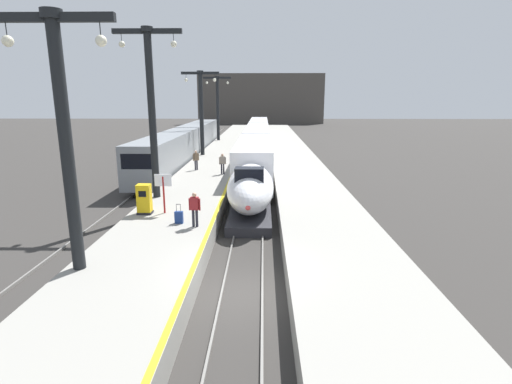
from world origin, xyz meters
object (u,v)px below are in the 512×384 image
regional_train_adjacent (187,142)px  station_column_mid (151,99)px  highspeed_train_main (257,142)px  passenger_far_waiting (196,159)px  rolling_suitcase (179,217)px  station_column_near (63,121)px  station_column_far (201,105)px  passenger_near_edge (195,207)px  passenger_mid_platform (222,162)px  ticket_machine_yellow (144,200)px  departure_info_board (163,186)px  station_column_distant (218,102)px

regional_train_adjacent → station_column_mid: station_column_mid is taller
highspeed_train_main → passenger_far_waiting: size_ratio=34.19×
regional_train_adjacent → rolling_suitcase: 27.19m
station_column_near → station_column_far: station_column_far is taller
station_column_mid → passenger_near_edge: station_column_mid is taller
passenger_mid_platform → station_column_far: bearing=106.4°
station_column_far → passenger_far_waiting: (0.89, -9.51, -4.36)m
highspeed_train_main → regional_train_adjacent: regional_train_adjacent is taller
regional_train_adjacent → station_column_mid: size_ratio=3.66×
station_column_far → passenger_far_waiting: 10.50m
station_column_far → rolling_suitcase: size_ratio=9.02×
passenger_far_waiting → rolling_suitcase: 14.92m
station_column_near → ticket_machine_yellow: bearing=87.1°
regional_train_adjacent → station_column_near: (2.20, -32.08, 4.21)m
highspeed_train_main → rolling_suitcase: bearing=-96.7°
highspeed_train_main → passenger_far_waiting: bearing=-109.7°
ticket_machine_yellow → highspeed_train_main: bearing=78.4°
passenger_far_waiting → departure_info_board: 13.07m
passenger_near_edge → station_column_distant: bearing=94.8°
regional_train_adjacent → ticket_machine_yellow: size_ratio=22.87×
station_column_distant → rolling_suitcase: size_ratio=9.33×
regional_train_adjacent → passenger_mid_platform: bearing=-68.1°
ticket_machine_yellow → regional_train_adjacent: bearing=95.8°
highspeed_train_main → station_column_mid: bearing=-104.1°
passenger_near_edge → station_column_near: bearing=-125.4°
station_column_near → ticket_machine_yellow: 8.29m
station_column_mid → departure_info_board: (1.37, -3.54, -4.45)m
station_column_near → passenger_near_edge: 7.28m
highspeed_train_main → station_column_near: 34.86m
station_column_far → station_column_distant: bearing=90.0°
station_column_near → station_column_far: (0.00, 29.63, 0.07)m
highspeed_train_main → station_column_mid: station_column_mid is taller
station_column_mid → passenger_far_waiting: size_ratio=5.91×
station_column_distant → highspeed_train_main: bearing=-62.1°
station_column_far → passenger_mid_platform: (3.37, -11.40, -4.36)m
passenger_mid_platform → departure_info_board: size_ratio=0.80×
station_column_far → station_column_mid: bearing=-90.0°
passenger_mid_platform → rolling_suitcase: bearing=-93.8°
station_column_near → station_column_far: 29.63m
highspeed_train_main → passenger_mid_platform: (-2.53, -15.84, 0.09)m
passenger_far_waiting → rolling_suitcase: (1.62, -14.81, -0.69)m
ticket_machine_yellow → passenger_mid_platform: bearing=75.1°
station_column_far → passenger_far_waiting: size_ratio=5.24×
station_column_mid → passenger_near_edge: size_ratio=5.91×
highspeed_train_main → regional_train_adjacent: 8.35m
station_column_distant → departure_info_board: bearing=-87.9°
passenger_near_edge → passenger_mid_platform: (-0.04, 13.45, 0.00)m
highspeed_train_main → station_column_near: station_column_near is taller
station_column_distant → passenger_far_waiting: 25.51m
highspeed_train_main → station_column_distant: station_column_distant is taller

